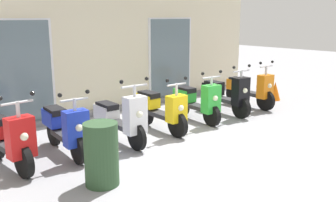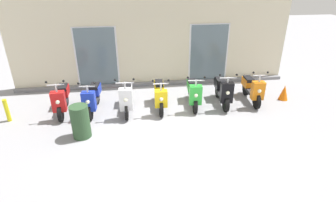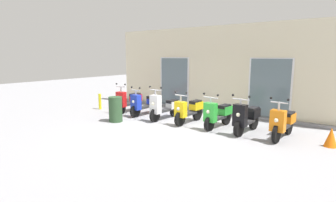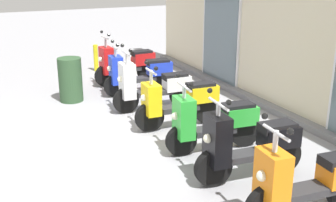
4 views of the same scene
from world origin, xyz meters
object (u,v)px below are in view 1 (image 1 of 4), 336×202
Objects in this scene: scooter_blue at (65,127)px; scooter_black at (226,94)px; scooter_red at (8,138)px; scooter_white at (120,117)px; scooter_green at (197,101)px; traffic_cone at (275,91)px; trash_bin at (101,154)px; scooter_orange at (250,89)px; scooter_yellow at (161,109)px.

scooter_black reaches higher than scooter_blue.
scooter_white is at bearing -4.35° from scooter_red.
traffic_cone is (3.22, 0.04, -0.21)m from scooter_green.
scooter_green is at bearing 177.90° from scooter_black.
scooter_green is 3.65m from trash_bin.
scooter_green is 0.96× the size of scooter_orange.
scooter_orange is at bearing 1.74° from scooter_white.
scooter_black is 4.56m from trash_bin.
scooter_blue is at bearing 179.42° from scooter_green.
trash_bin is at bearing -132.90° from scooter_white.
scooter_orange is (5.23, 0.00, -0.00)m from scooter_blue.
scooter_white is 1.04× the size of scooter_orange.
scooter_black is at bearing 17.53° from trash_bin.
scooter_yellow is at bearing -1.62° from scooter_red.
scooter_orange is 1.21m from traffic_cone.
scooter_green is at bearing 22.68° from trash_bin.
scooter_black is at bearing 1.06° from scooter_white.
trash_bin is (-1.22, -1.31, -0.04)m from scooter_white.
scooter_white reaches higher than scooter_green.
trash_bin is at bearing -165.05° from scooter_orange.
scooter_green is (2.15, 0.09, -0.02)m from scooter_white.
scooter_green is at bearing -0.80° from scooter_red.
scooter_red is 0.98× the size of scooter_yellow.
scooter_green is at bearing 1.47° from scooter_yellow.
scooter_orange reaches higher than trash_bin.
scooter_white reaches higher than trash_bin.
scooter_yellow is 1.10m from scooter_green.
scooter_green is at bearing -0.58° from scooter_blue.
scooter_yellow is at bearing 179.79° from scooter_black.
scooter_red reaches higher than scooter_yellow.
scooter_black is 2.26m from traffic_cone.
scooter_yellow is at bearing 31.34° from trash_bin.
scooter_white is at bearing -178.53° from traffic_cone.
scooter_white is (1.99, -0.15, 0.00)m from scooter_red.
traffic_cone is at bearing 2.02° from scooter_black.
scooter_red is 3.04m from scooter_yellow.
scooter_black reaches higher than trash_bin.
scooter_orange reaches higher than scooter_yellow.
scooter_blue is at bearing 173.21° from scooter_white.
scooter_red reaches higher than scooter_green.
scooter_green is 0.98m from scooter_black.
scooter_black is (4.18, -0.07, 0.00)m from scooter_blue.
scooter_black is at bearing -2.10° from scooter_green.
scooter_red is 1.66m from trash_bin.
scooter_blue reaches higher than trash_bin.
scooter_red is at bearing 178.38° from scooter_yellow.
scooter_black is 0.98× the size of scooter_orange.
scooter_green is at bearing -179.23° from traffic_cone.
traffic_cone is (5.37, 0.14, -0.23)m from scooter_white.
scooter_black is 3.01× the size of traffic_cone.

